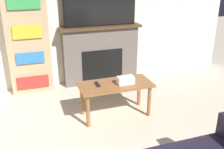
# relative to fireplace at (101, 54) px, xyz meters

# --- Properties ---
(wall_back) EXTENTS (5.71, 0.06, 2.70)m
(wall_back) POSITION_rel_fireplace_xyz_m (-0.36, 0.14, 0.84)
(wall_back) COLOR silver
(wall_back) RESTS_ON ground_plane
(fireplace) EXTENTS (1.41, 0.28, 1.01)m
(fireplace) POSITION_rel_fireplace_xyz_m (0.00, 0.00, 0.00)
(fireplace) COLOR #605651
(fireplace) RESTS_ON ground_plane
(tv) EXTENTS (1.22, 0.03, 0.70)m
(tv) POSITION_rel_fireplace_xyz_m (0.00, -0.02, 0.85)
(tv) COLOR black
(tv) RESTS_ON fireplace
(coffee_table) EXTENTS (0.97, 0.45, 0.47)m
(coffee_table) POSITION_rel_fireplace_xyz_m (-0.16, -1.23, -0.11)
(coffee_table) COLOR brown
(coffee_table) RESTS_ON ground_plane
(tissue_box) EXTENTS (0.22, 0.12, 0.10)m
(tissue_box) POSITION_rel_fireplace_xyz_m (-0.03, -1.27, 0.02)
(tissue_box) COLOR white
(tissue_box) RESTS_ON coffee_table
(remote_control) EXTENTS (0.04, 0.15, 0.02)m
(remote_control) POSITION_rel_fireplace_xyz_m (-0.40, -1.19, -0.02)
(remote_control) COLOR black
(remote_control) RESTS_ON coffee_table
(bookshelf) EXTENTS (0.65, 0.29, 1.63)m
(bookshelf) POSITION_rel_fireplace_xyz_m (-1.19, -0.02, 0.31)
(bookshelf) COLOR tan
(bookshelf) RESTS_ON ground_plane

